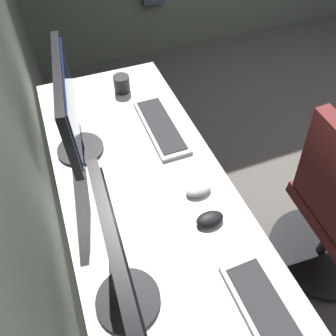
{
  "coord_description": "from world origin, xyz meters",
  "views": [
    {
      "loc": [
        -0.77,
        1.98,
        1.76
      ],
      "look_at": [
        -0.13,
        1.73,
        0.95
      ],
      "focal_mm": 34.61,
      "sensor_mm": 36.0,
      "label": 1
    }
  ],
  "objects_px": {
    "monitor_primary": "(121,269)",
    "coffee_mug": "(122,83)",
    "drawer_pedestal": "(126,188)",
    "mouse_spare": "(210,219)",
    "mouse_main": "(198,189)",
    "monitor_secondary": "(69,107)",
    "keyboard_main": "(161,126)",
    "keyboard_spare": "(273,323)"
  },
  "relations": [
    {
      "from": "drawer_pedestal",
      "to": "monitor_secondary",
      "type": "bearing_deg",
      "value": 95.83
    },
    {
      "from": "monitor_primary",
      "to": "mouse_main",
      "type": "relative_size",
      "value": 4.47
    },
    {
      "from": "drawer_pedestal",
      "to": "keyboard_main",
      "type": "height_order",
      "value": "keyboard_main"
    },
    {
      "from": "drawer_pedestal",
      "to": "mouse_main",
      "type": "xyz_separation_m",
      "value": [
        -0.41,
        -0.21,
        0.4
      ]
    },
    {
      "from": "mouse_main",
      "to": "coffee_mug",
      "type": "bearing_deg",
      "value": 7.22
    },
    {
      "from": "mouse_main",
      "to": "mouse_spare",
      "type": "relative_size",
      "value": 1.0
    },
    {
      "from": "monitor_secondary",
      "to": "mouse_spare",
      "type": "xyz_separation_m",
      "value": [
        -0.53,
        -0.36,
        -0.22
      ]
    },
    {
      "from": "monitor_secondary",
      "to": "keyboard_main",
      "type": "height_order",
      "value": "monitor_secondary"
    },
    {
      "from": "monitor_secondary",
      "to": "monitor_primary",
      "type": "bearing_deg",
      "value": -179.29
    },
    {
      "from": "drawer_pedestal",
      "to": "mouse_spare",
      "type": "relative_size",
      "value": 6.68
    },
    {
      "from": "monitor_secondary",
      "to": "drawer_pedestal",
      "type": "bearing_deg",
      "value": -84.17
    },
    {
      "from": "keyboard_main",
      "to": "mouse_main",
      "type": "xyz_separation_m",
      "value": [
        -0.4,
        -0.01,
        0.01
      ]
    },
    {
      "from": "keyboard_main",
      "to": "keyboard_spare",
      "type": "distance_m",
      "value": 0.92
    },
    {
      "from": "coffee_mug",
      "to": "keyboard_spare",
      "type": "bearing_deg",
      "value": -175.59
    },
    {
      "from": "drawer_pedestal",
      "to": "monitor_secondary",
      "type": "height_order",
      "value": "monitor_secondary"
    },
    {
      "from": "monitor_primary",
      "to": "drawer_pedestal",
      "type": "bearing_deg",
      "value": -12.82
    },
    {
      "from": "keyboard_spare",
      "to": "coffee_mug",
      "type": "relative_size",
      "value": 3.44
    },
    {
      "from": "mouse_main",
      "to": "keyboard_main",
      "type": "bearing_deg",
      "value": 0.83
    },
    {
      "from": "keyboard_main",
      "to": "coffee_mug",
      "type": "height_order",
      "value": "coffee_mug"
    },
    {
      "from": "monitor_primary",
      "to": "keyboard_spare",
      "type": "distance_m",
      "value": 0.49
    },
    {
      "from": "keyboard_main",
      "to": "keyboard_spare",
      "type": "xyz_separation_m",
      "value": [
        -0.92,
        -0.01,
        0.0
      ]
    },
    {
      "from": "keyboard_main",
      "to": "mouse_spare",
      "type": "distance_m",
      "value": 0.54
    },
    {
      "from": "mouse_spare",
      "to": "coffee_mug",
      "type": "xyz_separation_m",
      "value": [
        0.88,
        0.08,
        0.03
      ]
    },
    {
      "from": "mouse_main",
      "to": "mouse_spare",
      "type": "distance_m",
      "value": 0.14
    },
    {
      "from": "coffee_mug",
      "to": "mouse_spare",
      "type": "bearing_deg",
      "value": -175.01
    },
    {
      "from": "keyboard_spare",
      "to": "mouse_main",
      "type": "height_order",
      "value": "mouse_main"
    },
    {
      "from": "drawer_pedestal",
      "to": "coffee_mug",
      "type": "xyz_separation_m",
      "value": [
        0.33,
        -0.12,
        0.43
      ]
    },
    {
      "from": "monitor_secondary",
      "to": "keyboard_main",
      "type": "relative_size",
      "value": 1.28
    },
    {
      "from": "mouse_spare",
      "to": "coffee_mug",
      "type": "relative_size",
      "value": 0.85
    },
    {
      "from": "mouse_main",
      "to": "monitor_secondary",
      "type": "bearing_deg",
      "value": 43.98
    },
    {
      "from": "monitor_primary",
      "to": "mouse_main",
      "type": "xyz_separation_m",
      "value": [
        0.3,
        -0.37,
        -0.22
      ]
    },
    {
      "from": "monitor_secondary",
      "to": "mouse_main",
      "type": "height_order",
      "value": "monitor_secondary"
    },
    {
      "from": "mouse_spare",
      "to": "keyboard_main",
      "type": "bearing_deg",
      "value": -1.23
    },
    {
      "from": "coffee_mug",
      "to": "monitor_secondary",
      "type": "bearing_deg",
      "value": 140.67
    },
    {
      "from": "monitor_primary",
      "to": "monitor_secondary",
      "type": "xyz_separation_m",
      "value": [
        0.69,
        0.01,
        0.0
      ]
    },
    {
      "from": "drawer_pedestal",
      "to": "monitor_primary",
      "type": "relative_size",
      "value": 1.49
    },
    {
      "from": "monitor_primary",
      "to": "mouse_spare",
      "type": "relative_size",
      "value": 4.47
    },
    {
      "from": "monitor_secondary",
      "to": "coffee_mug",
      "type": "height_order",
      "value": "monitor_secondary"
    },
    {
      "from": "monitor_primary",
      "to": "coffee_mug",
      "type": "distance_m",
      "value": 1.1
    },
    {
      "from": "keyboard_spare",
      "to": "mouse_main",
      "type": "bearing_deg",
      "value": 0.35
    },
    {
      "from": "mouse_main",
      "to": "keyboard_spare",
      "type": "bearing_deg",
      "value": -179.65
    },
    {
      "from": "mouse_spare",
      "to": "monitor_secondary",
      "type": "bearing_deg",
      "value": 34.36
    }
  ]
}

